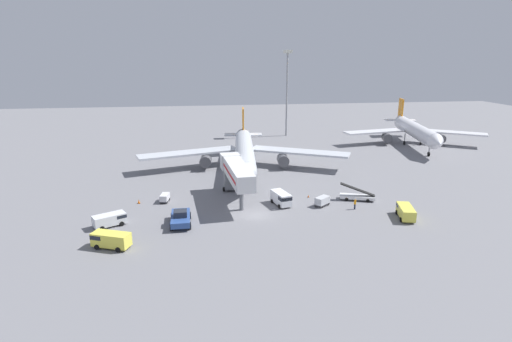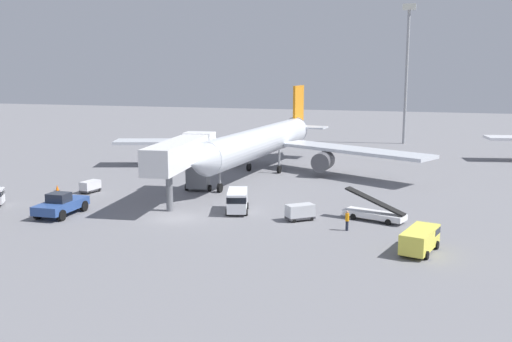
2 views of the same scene
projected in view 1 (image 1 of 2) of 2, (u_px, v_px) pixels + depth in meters
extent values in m
plane|color=slate|center=(254.00, 215.00, 64.89)|extent=(300.00, 300.00, 0.00)
cylinder|color=silver|center=(245.00, 152.00, 87.96)|extent=(7.10, 32.88, 3.98)
cone|color=silver|center=(247.00, 176.00, 70.42)|extent=(4.25, 4.22, 3.90)
cone|color=silver|center=(243.00, 134.00, 106.46)|extent=(4.34, 6.35, 3.78)
cube|color=orange|center=(243.00, 121.00, 104.01)|extent=(0.81, 4.74, 6.37)
cube|color=silver|center=(252.00, 134.00, 104.65)|extent=(5.08, 3.88, 0.24)
cube|color=silver|center=(234.00, 135.00, 104.44)|extent=(5.08, 3.88, 0.24)
cube|color=silver|center=(299.00, 152.00, 91.97)|extent=(22.05, 14.54, 0.44)
cube|color=silver|center=(189.00, 153.00, 90.86)|extent=(22.82, 10.89, 0.44)
cylinder|color=#4C4C51|center=(283.00, 160.00, 90.83)|extent=(2.82, 3.50, 2.52)
cylinder|color=#4C4C51|center=(206.00, 161.00, 90.06)|extent=(2.82, 3.50, 2.52)
cylinder|color=gray|center=(246.00, 180.00, 76.43)|extent=(0.28, 0.28, 2.75)
cylinder|color=black|center=(246.00, 187.00, 76.81)|extent=(0.45, 1.13, 1.10)
cylinder|color=gray|center=(255.00, 161.00, 90.65)|extent=(0.28, 0.28, 2.75)
cylinder|color=black|center=(255.00, 167.00, 91.03)|extent=(0.45, 1.13, 1.10)
cylinder|color=gray|center=(234.00, 161.00, 90.45)|extent=(0.28, 0.28, 2.75)
cylinder|color=black|center=(234.00, 167.00, 90.82)|extent=(0.45, 1.13, 1.10)
cube|color=silver|center=(238.00, 173.00, 68.37)|extent=(4.22, 14.71, 2.70)
cube|color=red|center=(229.00, 173.00, 68.04)|extent=(1.07, 12.15, 0.44)
cube|color=silver|center=(230.00, 161.00, 75.73)|extent=(3.67, 3.08, 2.84)
cube|color=#232833|center=(229.00, 158.00, 76.88)|extent=(3.31, 0.52, 0.90)
cube|color=slate|center=(231.00, 179.00, 76.06)|extent=(2.69, 2.01, 3.80)
cylinder|color=black|center=(224.00, 189.00, 76.27)|extent=(0.37, 0.82, 0.80)
cylinder|color=black|center=(239.00, 188.00, 76.88)|extent=(0.37, 0.82, 0.80)
cylinder|color=slate|center=(242.00, 198.00, 66.59)|extent=(0.70, 0.70, 4.20)
cube|color=#2D4C8E|center=(181.00, 218.00, 61.15)|extent=(2.88, 6.24, 0.87)
cube|color=#232833|center=(180.00, 213.00, 60.62)|extent=(1.98, 1.83, 0.90)
cylinder|color=black|center=(190.00, 226.00, 59.56)|extent=(0.42, 1.11, 1.10)
cylinder|color=black|center=(171.00, 227.00, 59.16)|extent=(0.42, 1.11, 1.10)
cylinder|color=black|center=(190.00, 215.00, 63.39)|extent=(0.42, 1.11, 1.10)
cylinder|color=black|center=(172.00, 216.00, 62.98)|extent=(0.42, 1.11, 1.10)
cube|color=white|center=(357.00, 197.00, 71.63)|extent=(6.27, 3.74, 0.55)
cube|color=black|center=(358.00, 190.00, 71.26)|extent=(6.03, 2.95, 2.09)
cylinder|color=black|center=(347.00, 199.00, 71.19)|extent=(0.64, 0.41, 0.60)
cylinder|color=black|center=(346.00, 196.00, 72.87)|extent=(0.64, 0.41, 0.60)
cylinder|color=black|center=(368.00, 201.00, 70.53)|extent=(0.64, 0.41, 0.60)
cylinder|color=black|center=(367.00, 197.00, 72.21)|extent=(0.64, 0.41, 0.60)
cube|color=#E5DB4C|center=(406.00, 212.00, 63.45)|extent=(3.19, 5.34, 1.60)
cube|color=#1E232D|center=(404.00, 206.00, 64.97)|extent=(2.35, 2.06, 0.51)
cylinder|color=black|center=(397.00, 212.00, 65.24)|extent=(0.52, 0.75, 0.68)
cylinder|color=black|center=(409.00, 213.00, 65.03)|extent=(0.52, 0.75, 0.68)
cylinder|color=black|center=(401.00, 220.00, 62.28)|extent=(0.52, 0.75, 0.68)
cylinder|color=black|center=(414.00, 220.00, 62.07)|extent=(0.52, 0.75, 0.68)
cube|color=silver|center=(109.00, 219.00, 60.50)|extent=(5.03, 3.98, 1.55)
cube|color=#1E232D|center=(120.00, 215.00, 61.31)|extent=(2.28, 2.51, 0.49)
cylinder|color=black|center=(117.00, 220.00, 62.27)|extent=(0.77, 0.64, 0.68)
cylinder|color=black|center=(122.00, 224.00, 60.77)|extent=(0.77, 0.64, 0.68)
cylinder|color=black|center=(98.00, 224.00, 60.63)|extent=(0.77, 0.64, 0.68)
cylinder|color=black|center=(102.00, 228.00, 59.13)|extent=(0.77, 0.64, 0.68)
cube|color=#E5DB4C|center=(111.00, 239.00, 53.66)|extent=(5.39, 3.71, 1.79)
cube|color=#1E232D|center=(99.00, 235.00, 53.95)|extent=(2.24, 2.44, 0.57)
cylinder|color=black|center=(97.00, 247.00, 53.38)|extent=(0.76, 0.58, 0.68)
cylinder|color=black|center=(106.00, 241.00, 55.12)|extent=(0.76, 0.58, 0.68)
cylinder|color=black|center=(118.00, 250.00, 52.65)|extent=(0.76, 0.58, 0.68)
cylinder|color=black|center=(126.00, 243.00, 54.39)|extent=(0.76, 0.58, 0.68)
cube|color=white|center=(281.00, 198.00, 69.11)|extent=(3.05, 4.90, 1.95)
cube|color=#1E232D|center=(285.00, 198.00, 67.62)|extent=(2.27, 1.92, 0.62)
cylinder|color=black|center=(290.00, 205.00, 68.47)|extent=(0.51, 0.75, 0.68)
cylinder|color=black|center=(280.00, 206.00, 67.76)|extent=(0.51, 0.75, 0.68)
cylinder|color=black|center=(282.00, 200.00, 70.96)|extent=(0.51, 0.75, 0.68)
cylinder|color=black|center=(272.00, 201.00, 70.25)|extent=(0.51, 0.75, 0.68)
cube|color=#38383D|center=(165.00, 200.00, 70.80)|extent=(1.68, 2.65, 0.22)
cube|color=silver|center=(165.00, 197.00, 70.64)|extent=(1.68, 2.65, 0.98)
cylinder|color=black|center=(163.00, 199.00, 71.68)|extent=(0.18, 0.38, 0.36)
cylinder|color=black|center=(169.00, 199.00, 71.65)|extent=(0.18, 0.38, 0.36)
cylinder|color=black|center=(160.00, 202.00, 70.02)|extent=(0.18, 0.38, 0.36)
cylinder|color=black|center=(167.00, 203.00, 69.98)|extent=(0.18, 0.38, 0.36)
cube|color=#38383D|center=(322.00, 204.00, 68.93)|extent=(2.96, 2.74, 0.22)
cube|color=silver|center=(322.00, 200.00, 68.74)|extent=(2.96, 2.74, 1.17)
cylinder|color=black|center=(322.00, 202.00, 70.04)|extent=(0.36, 0.32, 0.36)
cylinder|color=black|center=(328.00, 204.00, 69.20)|extent=(0.36, 0.32, 0.36)
cylinder|color=black|center=(316.00, 205.00, 68.73)|extent=(0.36, 0.32, 0.36)
cylinder|color=black|center=(322.00, 207.00, 67.89)|extent=(0.36, 0.32, 0.36)
cylinder|color=#1E2333|center=(355.00, 207.00, 67.30)|extent=(0.28, 0.28, 0.89)
cylinder|color=orange|center=(355.00, 202.00, 67.08)|extent=(0.38, 0.38, 0.71)
sphere|color=tan|center=(355.00, 199.00, 66.95)|extent=(0.24, 0.24, 0.24)
cube|color=black|center=(139.00, 203.00, 70.09)|extent=(0.47, 0.47, 0.03)
cone|color=orange|center=(139.00, 201.00, 69.99)|extent=(0.40, 0.40, 0.69)
cube|color=black|center=(308.00, 197.00, 73.10)|extent=(0.31, 0.31, 0.03)
cone|color=orange|center=(308.00, 196.00, 73.03)|extent=(0.26, 0.26, 0.45)
cylinder|color=silver|center=(416.00, 131.00, 112.98)|extent=(9.91, 29.97, 3.95)
cone|color=silver|center=(438.00, 143.00, 96.98)|extent=(4.50, 4.24, 3.87)
cone|color=silver|center=(398.00, 120.00, 129.83)|extent=(4.78, 6.13, 3.75)
cube|color=orange|center=(401.00, 109.00, 127.52)|extent=(1.23, 4.29, 6.31)
cube|color=silver|center=(408.00, 120.00, 127.94)|extent=(5.27, 4.03, 0.24)
cube|color=silver|center=(392.00, 120.00, 128.22)|extent=(5.27, 4.03, 0.24)
cube|color=silver|center=(450.00, 132.00, 115.20)|extent=(17.91, 13.94, 0.44)
cube|color=silver|center=(375.00, 132.00, 116.44)|extent=(19.12, 7.57, 0.44)
cylinder|color=#4C4C51|center=(440.00, 138.00, 114.67)|extent=(3.05, 3.62, 2.45)
cylinder|color=#4C4C51|center=(387.00, 138.00, 115.54)|extent=(3.05, 3.62, 2.45)
cylinder|color=gray|center=(429.00, 149.00, 102.52)|extent=(0.28, 0.28, 2.75)
cylinder|color=black|center=(429.00, 154.00, 102.90)|extent=(0.57, 1.15, 1.10)
cylinder|color=gray|center=(421.00, 138.00, 115.26)|extent=(0.28, 0.28, 2.75)
cylinder|color=black|center=(421.00, 143.00, 115.63)|extent=(0.57, 1.15, 1.10)
cylinder|color=gray|center=(405.00, 138.00, 115.53)|extent=(0.28, 0.28, 2.75)
cylinder|color=black|center=(404.00, 143.00, 115.90)|extent=(0.57, 1.15, 1.10)
cylinder|color=#93969B|center=(287.00, 96.00, 126.10)|extent=(0.56, 0.56, 25.16)
cube|color=silver|center=(288.00, 52.00, 122.53)|extent=(2.40, 2.40, 1.00)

